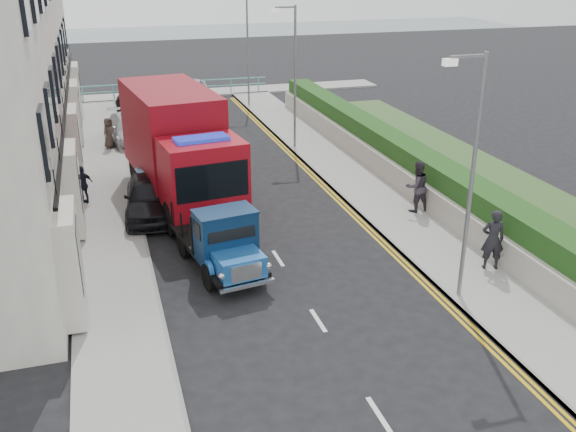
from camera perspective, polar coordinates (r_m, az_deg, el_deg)
The scene contains 21 objects.
ground at distance 19.33m, azimuth 0.73°, elevation -6.30°, with size 120.00×120.00×0.00m, color black.
pavement_west at distance 26.80m, azimuth -15.85°, elevation 1.39°, with size 2.40×38.00×0.12m, color gray.
pavement_east at distance 28.75m, azimuth 5.48°, elevation 3.59°, with size 2.60×38.00×0.12m, color gray.
promenade at distance 46.38m, azimuth -10.21°, elevation 10.58°, with size 30.00×2.50×0.12m, color gray.
sea_plane at distance 76.90m, azimuth -13.21°, elevation 14.90°, with size 120.00×120.00×0.00m, color #4C5F68.
garden_east at distance 29.24m, azimuth 9.03°, elevation 5.46°, with size 1.45×28.00×1.75m.
seafront_railing at distance 45.50m, azimuth -10.13°, elevation 11.03°, with size 13.00×0.08×1.11m.
lamp_near at distance 17.74m, azimuth 15.82°, elevation 4.21°, with size 1.23×0.18×7.00m.
lamp_mid at distance 32.00m, azimuth 0.42°, elevation 12.89°, with size 1.23×0.18×7.00m.
lamp_far at distance 41.56m, azimuth -3.78°, elevation 15.05°, with size 1.23×0.18×7.00m.
bedford_lorry at distance 19.72m, azimuth -5.67°, elevation -2.59°, with size 2.44×4.71×2.14m.
red_lorry at distance 25.62m, azimuth -9.77°, elevation 6.31°, with size 3.86×8.61×4.36m.
parked_car_front at distance 24.72m, azimuth -12.18°, elevation 1.75°, with size 1.83×4.55×1.55m, color black.
parked_car_mid at distance 25.57m, azimuth -11.37°, elevation 2.35°, with size 1.49×4.27×1.41m, color #64A8D7.
parked_car_rear at distance 34.93m, azimuth -13.83°, elevation 7.55°, with size 2.00×4.91×1.43m, color #BDBCC1.
seafront_car_left at distance 43.90m, azimuth -13.13°, elevation 10.47°, with size 2.11×4.57×1.27m, color black.
seafront_car_right at distance 43.05m, azimuth -8.79°, elevation 10.81°, with size 1.95×4.84×1.65m, color silver.
pedestrian_east_near at distance 20.72m, azimuth 17.75°, elevation -1.99°, with size 0.71×0.47×1.96m, color black.
pedestrian_east_far at distance 24.68m, azimuth 11.39°, elevation 2.60°, with size 0.96×0.75×1.98m, color #342D37.
pedestrian_west_near at distance 26.25m, azimuth -17.76°, elevation 2.65°, with size 0.90×0.38×1.54m, color black.
pedestrian_west_far at distance 33.65m, azimuth -15.63°, elevation 7.13°, with size 0.75×0.49×1.54m, color #392F29.
Camera 1 is at (-5.10, -16.17, 9.28)m, focal length 40.00 mm.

